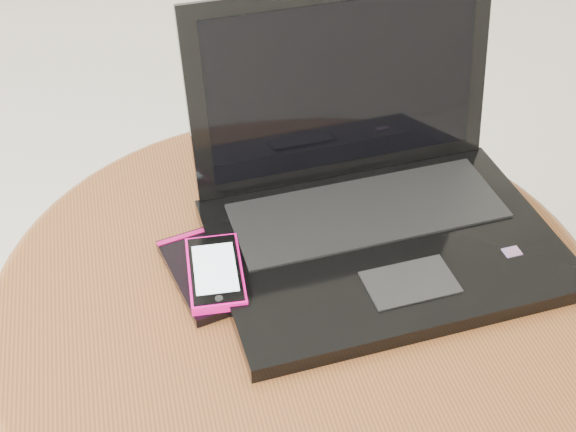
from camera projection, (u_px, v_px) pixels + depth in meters
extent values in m
cylinder|color=#5D2F13|center=(296.00, 424.00, 0.94)|extent=(0.10, 0.10, 0.45)
cylinder|color=brown|center=(298.00, 292.00, 0.78)|extent=(0.61, 0.61, 0.03)
torus|color=brown|center=(298.00, 292.00, 0.78)|extent=(0.64, 0.64, 0.03)
cube|color=black|center=(384.00, 247.00, 0.80)|extent=(0.37, 0.27, 0.02)
cube|color=black|center=(368.00, 211.00, 0.83)|extent=(0.31, 0.12, 0.00)
cube|color=black|center=(410.00, 282.00, 0.75)|extent=(0.09, 0.06, 0.00)
cube|color=red|center=(512.00, 252.00, 0.78)|extent=(0.02, 0.01, 0.00)
cube|color=black|center=(343.00, 85.00, 0.83)|extent=(0.35, 0.06, 0.22)
cube|color=black|center=(344.00, 86.00, 0.82)|extent=(0.31, 0.05, 0.18)
cube|color=black|center=(205.00, 273.00, 0.77)|extent=(0.09, 0.14, 0.01)
cube|color=#B80E5D|center=(186.00, 235.00, 0.81)|extent=(0.07, 0.02, 0.00)
cube|color=#FF0B8D|center=(215.00, 273.00, 0.76)|extent=(0.06, 0.11, 0.01)
cube|color=black|center=(215.00, 269.00, 0.76)|extent=(0.06, 0.10, 0.00)
cube|color=silver|center=(215.00, 268.00, 0.75)|extent=(0.05, 0.07, 0.00)
cylinder|color=black|center=(219.00, 298.00, 0.72)|extent=(0.01, 0.01, 0.00)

